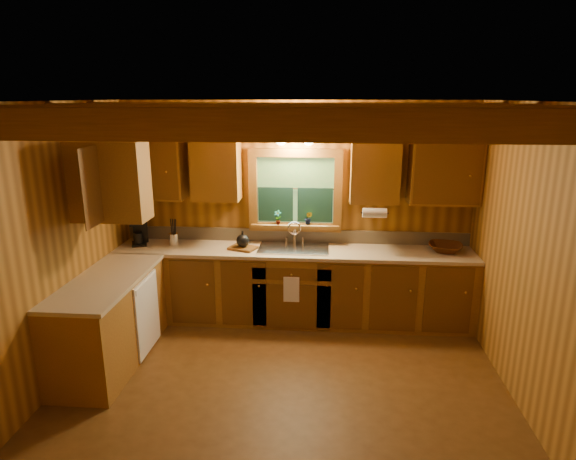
% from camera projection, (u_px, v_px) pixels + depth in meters
% --- Properties ---
extents(room, '(4.20, 4.20, 4.20)m').
position_uv_depth(room, '(280.00, 261.00, 4.09)').
color(room, '#593715').
rests_on(room, ground).
extents(ceiling_beams, '(4.20, 2.54, 0.18)m').
position_uv_depth(ceiling_beams, '(280.00, 116.00, 3.78)').
color(ceiling_beams, brown).
rests_on(ceiling_beams, room).
extents(base_cabinets, '(4.20, 2.22, 0.86)m').
position_uv_depth(base_cabinets, '(249.00, 295.00, 5.60)').
color(base_cabinets, brown).
rests_on(base_cabinets, ground).
extents(countertop, '(4.20, 2.24, 0.04)m').
position_uv_depth(countertop, '(249.00, 258.00, 5.48)').
color(countertop, tan).
rests_on(countertop, base_cabinets).
extents(backsplash, '(4.20, 0.02, 0.16)m').
position_uv_depth(backsplash, '(295.00, 236.00, 5.99)').
color(backsplash, tan).
rests_on(backsplash, room).
extents(dishwasher_panel, '(0.02, 0.60, 0.80)m').
position_uv_depth(dishwasher_panel, '(148.00, 314.00, 5.09)').
color(dishwasher_panel, white).
rests_on(dishwasher_panel, base_cabinets).
extents(upper_cabinets, '(4.19, 1.77, 0.78)m').
position_uv_depth(upper_cabinets, '(242.00, 171.00, 5.36)').
color(upper_cabinets, brown).
rests_on(upper_cabinets, room).
extents(window, '(1.12, 0.08, 1.00)m').
position_uv_depth(window, '(295.00, 192.00, 5.83)').
color(window, brown).
rests_on(window, room).
extents(window_sill, '(1.06, 0.14, 0.04)m').
position_uv_depth(window_sill, '(295.00, 226.00, 5.89)').
color(window_sill, brown).
rests_on(window_sill, room).
extents(wall_sconce, '(0.45, 0.21, 0.17)m').
position_uv_depth(wall_sconce, '(295.00, 139.00, 5.54)').
color(wall_sconce, black).
rests_on(wall_sconce, room).
extents(paper_towel_roll, '(0.27, 0.11, 0.11)m').
position_uv_depth(paper_towel_roll, '(375.00, 213.00, 5.47)').
color(paper_towel_roll, white).
rests_on(paper_towel_roll, upper_cabinets).
extents(dish_towel, '(0.18, 0.01, 0.30)m').
position_uv_depth(dish_towel, '(291.00, 290.00, 5.52)').
color(dish_towel, white).
rests_on(dish_towel, base_cabinets).
extents(sink, '(0.82, 0.48, 0.43)m').
position_uv_depth(sink, '(294.00, 252.00, 5.75)').
color(sink, silver).
rests_on(sink, countertop).
extents(coffee_maker, '(0.17, 0.22, 0.30)m').
position_uv_depth(coffee_maker, '(139.00, 232.00, 5.87)').
color(coffee_maker, black).
rests_on(coffee_maker, countertop).
extents(utensil_crock, '(0.12, 0.12, 0.33)m').
position_uv_depth(utensil_crock, '(174.00, 239.00, 5.86)').
color(utensil_crock, silver).
rests_on(utensil_crock, countertop).
extents(cutting_board, '(0.36, 0.31, 0.03)m').
position_uv_depth(cutting_board, '(243.00, 248.00, 5.73)').
color(cutting_board, brown).
rests_on(cutting_board, countertop).
extents(teakettle, '(0.15, 0.15, 0.19)m').
position_uv_depth(teakettle, '(243.00, 241.00, 5.70)').
color(teakettle, black).
rests_on(teakettle, cutting_board).
extents(wicker_basket, '(0.45, 0.45, 0.09)m').
position_uv_depth(wicker_basket, '(445.00, 248.00, 5.62)').
color(wicker_basket, '#48230C').
rests_on(wicker_basket, countertop).
extents(potted_plant_left, '(0.11, 0.09, 0.18)m').
position_uv_depth(potted_plant_left, '(278.00, 217.00, 5.86)').
color(potted_plant_left, brown).
rests_on(potted_plant_left, window_sill).
extents(potted_plant_right, '(0.10, 0.09, 0.16)m').
position_uv_depth(potted_plant_right, '(308.00, 218.00, 5.85)').
color(potted_plant_right, brown).
rests_on(potted_plant_right, window_sill).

